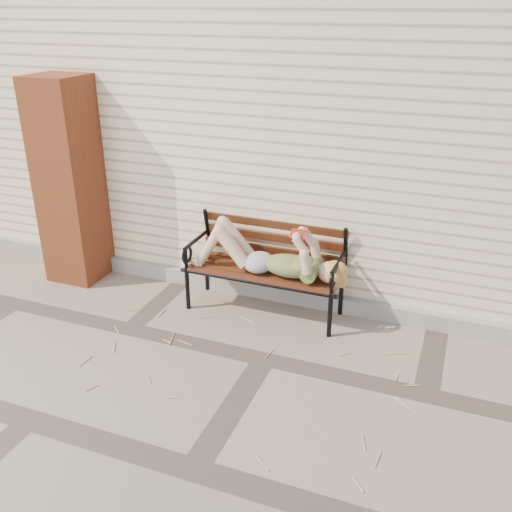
% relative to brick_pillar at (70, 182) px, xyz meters
% --- Properties ---
extents(ground, '(80.00, 80.00, 0.00)m').
position_rel_brick_pillar_xyz_m(ground, '(2.30, -0.75, -1.00)').
color(ground, gray).
rests_on(ground, ground).
extents(house_wall, '(8.00, 4.00, 3.00)m').
position_rel_brick_pillar_xyz_m(house_wall, '(2.30, 2.25, 0.50)').
color(house_wall, beige).
rests_on(house_wall, ground).
extents(foundation_strip, '(8.00, 0.10, 0.15)m').
position_rel_brick_pillar_xyz_m(foundation_strip, '(2.30, 0.22, -0.93)').
color(foundation_strip, gray).
rests_on(foundation_strip, ground).
extents(brick_pillar, '(0.50, 0.50, 2.00)m').
position_rel_brick_pillar_xyz_m(brick_pillar, '(0.00, 0.00, 0.00)').
color(brick_pillar, '#AB4D26').
rests_on(brick_pillar, ground).
extents(garden_bench, '(1.52, 0.60, 0.98)m').
position_rel_brick_pillar_xyz_m(garden_bench, '(2.03, 0.06, -0.45)').
color(garden_bench, black).
rests_on(garden_bench, ground).
extents(reading_woman, '(1.43, 0.32, 0.45)m').
position_rel_brick_pillar_xyz_m(reading_woman, '(2.04, -0.06, -0.42)').
color(reading_woman, '#093941').
rests_on(reading_woman, ground).
extents(straw_scatter, '(2.83, 1.67, 0.01)m').
position_rel_brick_pillar_xyz_m(straw_scatter, '(2.03, -1.11, -0.99)').
color(straw_scatter, tan).
rests_on(straw_scatter, ground).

